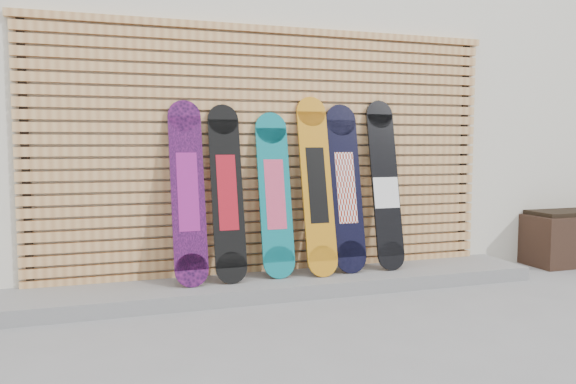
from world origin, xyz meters
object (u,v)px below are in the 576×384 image
(snowboard_2, at_px, (275,194))
(snowboard_3, at_px, (317,185))
(snowboard_1, at_px, (227,192))
(snowboard_0, at_px, (188,192))
(snowboard_4, at_px, (346,188))
(snowboard_5, at_px, (385,186))

(snowboard_2, relative_size, snowboard_3, 0.91)
(snowboard_1, bearing_deg, snowboard_0, -179.23)
(snowboard_0, bearing_deg, snowboard_4, 0.92)
(snowboard_5, bearing_deg, snowboard_0, -179.52)
(snowboard_5, bearing_deg, snowboard_2, 179.26)
(snowboard_1, distance_m, snowboard_4, 1.09)
(snowboard_1, bearing_deg, snowboard_4, 0.96)
(snowboard_1, distance_m, snowboard_3, 0.80)
(snowboard_1, relative_size, snowboard_4, 0.98)
(snowboard_1, distance_m, snowboard_2, 0.43)
(snowboard_0, bearing_deg, snowboard_1, 0.77)
(snowboard_3, bearing_deg, snowboard_1, 179.55)
(snowboard_3, bearing_deg, snowboard_2, 175.32)
(snowboard_0, xyz_separation_m, snowboard_2, (0.75, 0.03, -0.04))
(snowboard_1, xyz_separation_m, snowboard_5, (1.49, 0.01, 0.02))
(snowboard_1, xyz_separation_m, snowboard_2, (0.43, 0.02, -0.03))
(snowboard_0, distance_m, snowboard_4, 1.42)
(snowboard_2, xyz_separation_m, snowboard_4, (0.66, -0.01, 0.04))
(snowboard_2, bearing_deg, snowboard_3, -4.68)
(snowboard_2, height_order, snowboard_4, snowboard_4)
(snowboard_1, height_order, snowboard_4, snowboard_4)
(snowboard_1, xyz_separation_m, snowboard_3, (0.80, -0.01, 0.04))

